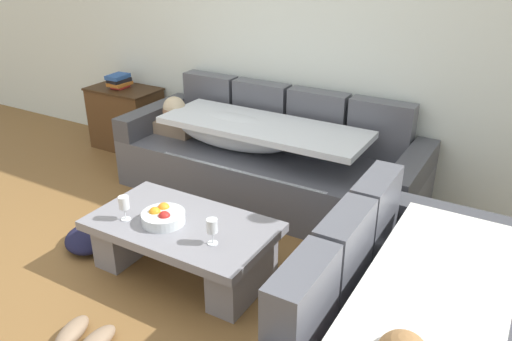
{
  "coord_description": "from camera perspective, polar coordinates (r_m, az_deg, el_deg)",
  "views": [
    {
      "loc": [
        2.12,
        -1.81,
        2.07
      ],
      "look_at": [
        0.48,
        1.0,
        0.55
      ],
      "focal_mm": 35.82,
      "sensor_mm": 36.0,
      "label": 1
    }
  ],
  "objects": [
    {
      "name": "ground_plane",
      "position": [
        3.47,
        -15.71,
        -12.67
      ],
      "size": [
        14.0,
        14.0,
        0.0
      ],
      "primitive_type": "plane",
      "color": "brown"
    },
    {
      "name": "back_wall",
      "position": [
        4.54,
        2.21,
        15.95
      ],
      "size": [
        9.0,
        0.1,
        2.7
      ],
      "primitive_type": "cube",
      "color": "white",
      "rests_on": "ground_plane"
    },
    {
      "name": "couch_along_wall",
      "position": [
        4.3,
        0.88,
        1.21
      ],
      "size": [
        2.55,
        0.92,
        0.88
      ],
      "color": "#52545E",
      "rests_on": "ground_plane"
    },
    {
      "name": "couch_near_window",
      "position": [
        2.65,
        16.72,
        -17.05
      ],
      "size": [
        0.92,
        1.75,
        0.88
      ],
      "rotation": [
        0.0,
        0.0,
        1.57
      ],
      "color": "#52545E",
      "rests_on": "ground_plane"
    },
    {
      "name": "coffee_table",
      "position": [
        3.4,
        -8.15,
        -7.78
      ],
      "size": [
        1.2,
        0.68,
        0.38
      ],
      "color": "gray",
      "rests_on": "ground_plane"
    },
    {
      "name": "fruit_bowl",
      "position": [
        3.32,
        -10.35,
        -5.09
      ],
      "size": [
        0.28,
        0.28,
        0.1
      ],
      "color": "silver",
      "rests_on": "coffee_table"
    },
    {
      "name": "wine_glass_near_left",
      "position": [
        3.37,
        -14.53,
        -3.61
      ],
      "size": [
        0.07,
        0.07,
        0.17
      ],
      "color": "silver",
      "rests_on": "coffee_table"
    },
    {
      "name": "wine_glass_near_right",
      "position": [
        3.03,
        -4.93,
        -6.29
      ],
      "size": [
        0.07,
        0.07,
        0.17
      ],
      "color": "silver",
      "rests_on": "coffee_table"
    },
    {
      "name": "side_cabinet",
      "position": [
        5.48,
        -14.26,
        5.69
      ],
      "size": [
        0.72,
        0.44,
        0.64
      ],
      "color": "#50341B",
      "rests_on": "ground_plane"
    },
    {
      "name": "book_stack_on_cabinet",
      "position": [
        5.4,
        -15.06,
        9.66
      ],
      "size": [
        0.19,
        0.24,
        0.13
      ],
      "color": "red",
      "rests_on": "side_cabinet"
    },
    {
      "name": "pair_of_shoes",
      "position": [
        3.11,
        -18.66,
        -17.18
      ],
      "size": [
        0.32,
        0.3,
        0.09
      ],
      "color": "#8C7259",
      "rests_on": "ground_plane"
    },
    {
      "name": "crumpled_garment",
      "position": [
        3.91,
        -18.27,
        -7.24
      ],
      "size": [
        0.51,
        0.51,
        0.12
      ],
      "primitive_type": "ellipsoid",
      "rotation": [
        0.0,
        0.0,
        2.39
      ],
      "color": "#191933",
      "rests_on": "ground_plane"
    }
  ]
}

